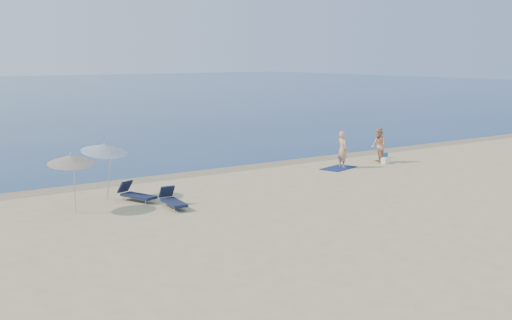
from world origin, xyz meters
The scene contains 10 objects.
wet_sand_strip centered at (0.00, 19.40, 0.00)m, with size 240.00×1.60×0.00m, color #847254.
person_left centered at (3.08, 16.41, 0.95)m, with size 0.70×0.46×1.91m, color tan.
person_right centered at (5.77, 16.47, 0.94)m, with size 0.91×0.71×1.88m, color tan.
beach_towel centered at (2.80, 16.38, 0.02)m, with size 1.99×1.11×0.03m, color #0E1C46.
white_bag centered at (5.86, 16.01, 0.16)m, with size 0.37×0.32×0.32m, color silver.
blue_cooler centered at (7.22, 17.48, 0.15)m, with size 0.43×0.31×0.31m, color #206EAE.
umbrella_near centered at (-9.77, 16.48, 2.08)m, with size 2.23×2.26×2.45m.
umbrella_far centered at (-11.63, 15.08, 1.99)m, with size 2.11×2.13×2.31m.
lounger_left centered at (-8.94, 15.40, 0.28)m, with size 1.10×1.83×0.77m.
lounger_right centered at (-8.27, 13.58, 0.28)m, with size 0.76×1.77×0.76m.
Camera 1 is at (-19.40, -7.85, 5.76)m, focal length 45.00 mm.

